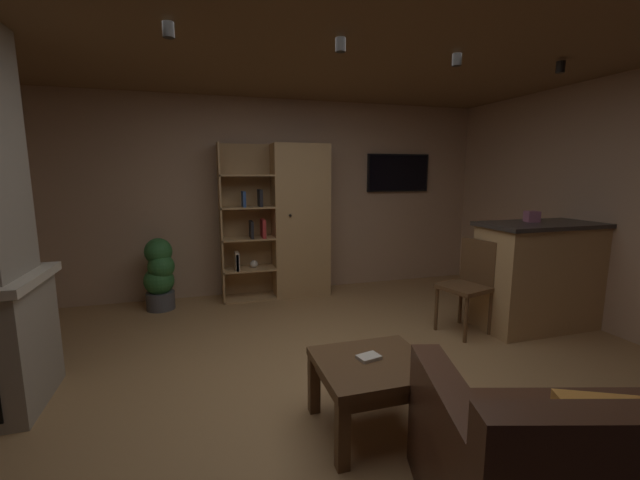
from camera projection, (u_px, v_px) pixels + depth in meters
floor at (336, 390)px, 2.98m from camera, size 5.88×5.26×0.02m
wall_back at (270, 198)px, 5.28m from camera, size 6.00×0.06×2.50m
ceiling at (338, 24)px, 2.56m from camera, size 5.88×5.26×0.02m
window_pane_back at (250, 193)px, 5.17m from camera, size 0.57×0.01×0.93m
bookshelf_cabinet at (293, 222)px, 5.14m from camera, size 1.36×0.41×1.93m
kitchen_bar_counter at (548, 274)px, 4.13m from camera, size 1.48×0.62×1.08m
tissue_box at (532, 217)px, 4.05m from camera, size 0.15×0.15×0.11m
leather_couch at (631, 479)px, 1.70m from camera, size 1.81×1.36×0.84m
coffee_table at (373, 374)px, 2.46m from camera, size 0.67×0.63×0.45m
table_book_0 at (369, 357)px, 2.47m from camera, size 0.15×0.13×0.02m
dining_chair at (470, 280)px, 3.99m from camera, size 0.51×0.51×0.92m
potted_floor_plant at (160, 274)px, 4.65m from camera, size 0.35×0.35×0.83m
wall_mounted_tv at (398, 173)px, 5.69m from camera, size 0.93×0.06×0.52m
track_light_spot_1 at (168, 30)px, 2.44m from camera, size 0.07×0.07×0.09m
track_light_spot_2 at (341, 45)px, 2.73m from camera, size 0.07×0.07×0.09m
track_light_spot_3 at (457, 60)px, 3.08m from camera, size 0.07×0.07×0.09m
track_light_spot_4 at (560, 67)px, 3.30m from camera, size 0.07×0.07×0.09m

